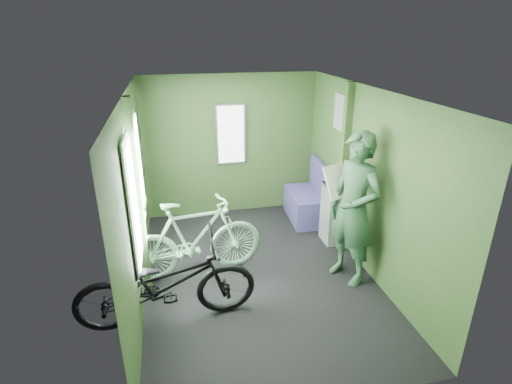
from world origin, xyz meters
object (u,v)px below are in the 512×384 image
bicycle_mint (197,274)px  bench_seat (307,202)px  waste_box (333,214)px  bicycle_black (170,322)px  passenger (354,210)px

bicycle_mint → bench_seat: (1.92, 1.25, 0.29)m
bicycle_mint → waste_box: bearing=-84.5°
bicycle_black → bicycle_mint: 0.91m
bench_seat → bicycle_mint: bearing=-143.8°
bicycle_mint → waste_box: 2.13m
bicycle_black → passenger: passenger is taller
passenger → bench_seat: size_ratio=1.92×
passenger → bicycle_mint: bearing=-128.3°
waste_box → bench_seat: 0.82m
bicycle_black → bench_seat: 3.10m
bicycle_black → waste_box: 2.75m
passenger → waste_box: bearing=145.8°
bicycle_mint → passenger: 2.14m
passenger → bicycle_black: bearing=-104.6°
bicycle_black → passenger: size_ratio=1.00×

